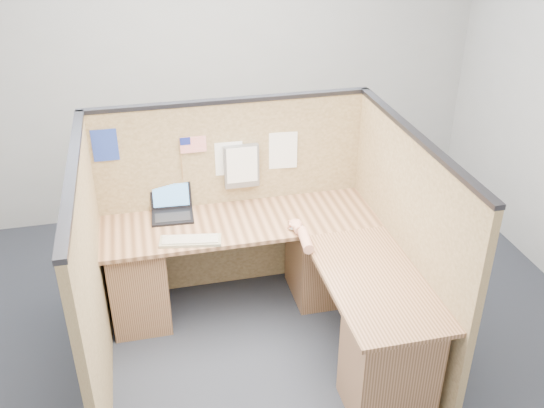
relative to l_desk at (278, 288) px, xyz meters
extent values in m
plane|color=black|center=(-0.18, -0.29, -0.39)|extent=(5.00, 5.00, 0.00)
plane|color=#A2A6A8|center=(-0.18, 1.96, 1.01)|extent=(5.00, 0.00, 5.00)
cube|color=brown|center=(-0.18, 0.71, 0.36)|extent=(2.05, 0.05, 1.50)
cube|color=#232328|center=(-0.18, 0.71, 1.12)|extent=(2.05, 0.06, 0.03)
cube|color=brown|center=(-1.18, -0.19, 0.36)|extent=(0.05, 1.80, 1.50)
cube|color=#232328|center=(-1.18, -0.19, 1.12)|extent=(0.06, 1.80, 0.03)
cube|color=brown|center=(0.82, -0.19, 0.36)|extent=(0.05, 1.80, 1.50)
cube|color=#232328|center=(0.82, -0.19, 1.12)|extent=(0.06, 1.80, 0.03)
cube|color=brown|center=(-0.18, 0.39, 0.32)|extent=(1.95, 0.60, 0.03)
cube|color=brown|center=(0.49, -0.49, 0.32)|extent=(0.60, 1.15, 0.03)
cube|color=brown|center=(-0.93, 0.39, -0.04)|extent=(0.40, 0.50, 0.70)
cube|color=brown|center=(0.42, 0.39, -0.04)|extent=(0.40, 0.50, 0.70)
cube|color=brown|center=(0.49, -0.81, -0.04)|extent=(0.50, 0.40, 0.70)
cube|color=black|center=(-0.65, 0.54, 0.35)|extent=(0.31, 0.24, 0.02)
cube|color=black|center=(-0.65, 0.68, 0.45)|extent=(0.30, 0.08, 0.20)
cube|color=#3B6897|center=(-0.65, 0.67, 0.45)|extent=(0.26, 0.06, 0.16)
cube|color=gray|center=(-0.56, 0.19, 0.35)|extent=(0.43, 0.21, 0.02)
cube|color=silver|center=(-0.56, 0.19, 0.36)|extent=(0.39, 0.17, 0.01)
ellipsoid|color=#B4B4B9|center=(0.17, 0.19, 0.36)|extent=(0.11, 0.07, 0.04)
ellipsoid|color=#DF917B|center=(0.17, 0.18, 0.39)|extent=(0.09, 0.11, 0.05)
cylinder|color=#DF917B|center=(0.18, 0.14, 0.37)|extent=(0.06, 0.05, 0.06)
cylinder|color=#DF917B|center=(0.19, -0.01, 0.37)|extent=(0.10, 0.26, 0.08)
cube|color=#203696|center=(-1.05, 0.68, 0.88)|extent=(0.17, 0.00, 0.23)
cylinder|color=olive|center=(-0.54, 0.67, 0.73)|extent=(0.01, 0.01, 0.32)
cube|color=red|center=(-0.45, 0.67, 0.83)|extent=(0.18, 0.00, 0.12)
cube|color=navy|center=(-0.51, 0.67, 0.87)|extent=(0.07, 0.00, 0.06)
cube|color=slate|center=(-0.12, 0.66, 0.64)|extent=(0.25, 0.05, 0.33)
cube|color=white|center=(-0.12, 0.63, 0.66)|extent=(0.22, 0.01, 0.28)
cube|color=white|center=(-0.20, 0.68, 0.70)|extent=(0.20, 0.01, 0.26)
cube|color=white|center=(0.19, 0.68, 0.72)|extent=(0.22, 0.02, 0.29)
camera|label=1|loc=(-0.81, -3.27, 2.53)|focal=40.00mm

